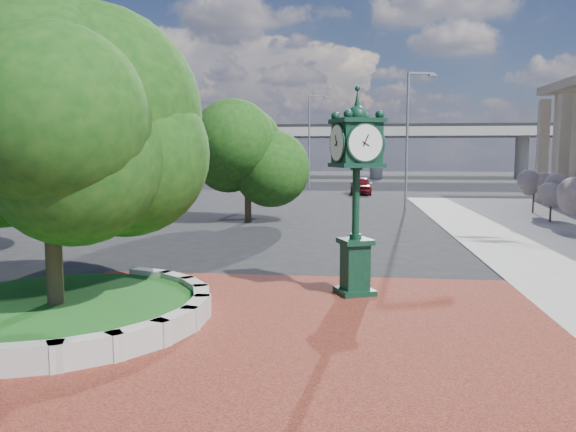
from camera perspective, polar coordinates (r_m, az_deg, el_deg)
The scene contains 13 objects.
ground at distance 12.20m, azimuth -0.95°, elevation -11.33°, with size 200.00×200.00×0.00m, color black.
plaza at distance 11.25m, azimuth -1.62°, elevation -12.78°, with size 12.00×12.00×0.04m, color maroon.
planter_wall at distance 12.74m, azimuth -13.28°, elevation -9.46°, with size 2.96×6.77×0.54m.
grass_bed at distance 13.69m, azimuth -22.46°, elevation -8.97°, with size 6.10×6.10×0.40m, color #164F19.
overpass at distance 81.58m, azimuth 5.31°, elevation 8.44°, with size 90.00×12.00×7.50m.
tree_planter at distance 13.23m, azimuth -23.12°, elevation 5.94°, with size 5.20×5.20×6.33m.
tree_street at distance 30.03m, azimuth -4.12°, elevation 5.53°, with size 4.40×4.40×5.45m.
post_clock at distance 14.54m, azimuth 6.94°, elevation 3.22°, with size 1.38×1.38×5.31m.
parked_car at distance 50.52m, azimuth 7.41°, elevation 3.09°, with size 1.86×4.61×1.57m, color #530B10.
street_lamp_near at distance 38.17m, azimuth 12.32°, elevation 8.60°, with size 1.95×0.78×8.93m.
street_lamp_far at distance 56.19m, azimuth 2.39°, elevation 8.25°, with size 2.06×0.67×9.31m.
shrub_mid at distance 32.87m, azimuth 25.19°, elevation 2.14°, with size 1.20×1.20×2.20m.
shrub_far at distance 37.37m, azimuth 23.71°, elevation 2.66°, with size 1.20×1.20×2.20m.
Camera 1 is at (1.50, -11.52, 3.73)m, focal length 35.00 mm.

